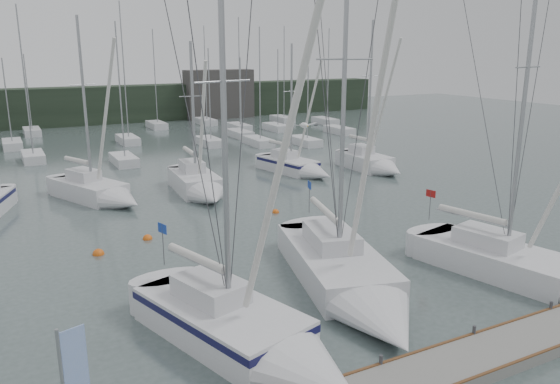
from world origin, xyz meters
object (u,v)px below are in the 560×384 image
Objects in this scene: sailboat_mid_e at (374,164)px; buoy_c at (98,254)px; sailboat_near_right at (542,274)px; sailboat_mid_b at (102,194)px; sailboat_mid_c at (200,187)px; buoy_a at (148,239)px; sailboat_near_left at (255,339)px; sailboat_near_center at (355,286)px; sailboat_mid_d at (299,167)px; buoy_b at (275,213)px.

sailboat_mid_e is 25.49m from buoy_c.
buoy_c is at bearing -159.45° from sailboat_mid_e.
sailboat_near_right reaches higher than sailboat_mid_e.
sailboat_mid_c is (6.33, -1.45, 0.03)m from sailboat_mid_b.
buoy_c is (-23.84, -9.01, -0.60)m from sailboat_mid_e.
sailboat_mid_b is 24.85× the size of buoy_a.
sailboat_near_left is at bearing -76.20° from buoy_c.
sailboat_near_center is 1.27× the size of sailboat_mid_b.
sailboat_mid_d is 6.41m from sailboat_mid_e.
sailboat_mid_c is (-7.87, 21.08, 0.06)m from sailboat_near_right.
sailboat_mid_d is (1.56, 23.79, -0.01)m from sailboat_near_right.
sailboat_mid_c reaches higher than buoy_c.
sailboat_mid_c is (5.36, 20.37, -0.01)m from sailboat_near_left.
sailboat_near_left reaches higher than sailboat_mid_e.
sailboat_near_center is 8.30m from sailboat_near_right.
sailboat_near_center is at bearing -63.48° from buoy_a.
buoy_a is 2.96m from buoy_c.
buoy_a is (-13.45, 13.86, -0.56)m from sailboat_near_right.
sailboat_near_right is at bearing -38.22° from buoy_c.
sailboat_mid_c is at bearing 104.69° from sailboat_near_center.
sailboat_mid_d is (14.80, 23.07, -0.09)m from sailboat_near_left.
sailboat_mid_d is at bearing 161.44° from sailboat_mid_e.
sailboat_near_left is 13.17m from buoy_a.
sailboat_near_right is 1.40× the size of sailboat_mid_d.
sailboat_mid_e reaches higher than sailboat_mid_d.
sailboat_mid_c is 15.53m from sailboat_mid_e.
sailboat_near_right is at bearing -45.87° from buoy_a.
sailboat_mid_e is (21.85, -0.77, 0.01)m from sailboat_mid_b.
sailboat_mid_d is at bearing 19.97° from sailboat_mid_c.
sailboat_mid_c is 19.43× the size of buoy_c.
sailboat_near_right reaches higher than buoy_a.
buoy_c is (-8.32, -8.33, -0.62)m from sailboat_mid_c.
sailboat_near_left reaches higher than sailboat_mid_d.
buoy_b is at bearing 92.07° from sailboat_near_center.
sailboat_near_right reaches higher than sailboat_mid_d.
sailboat_mid_b is at bearing 78.48° from buoy_c.
buoy_a is 1.13× the size of buoy_b.
sailboat_near_left reaches higher than sailboat_mid_b.
sailboat_near_left reaches higher than buoy_b.
sailboat_mid_e is 28.48× the size of buoy_b.
sailboat_mid_e is at bearing 20.70° from buoy_c.
sailboat_near_left is 29.33× the size of buoy_a.
sailboat_mid_e is (7.65, 21.76, 0.03)m from sailboat_near_right.
sailboat_near_left is at bearing 163.68° from sailboat_near_right.
buoy_a is at bearing -158.71° from sailboat_mid_d.
buoy_c is (-1.99, -9.77, -0.59)m from sailboat_mid_b.
sailboat_mid_b is 15.82m from sailboat_mid_d.
sailboat_near_left is 29.65m from sailboat_mid_e.
sailboat_mid_b is 22.11× the size of buoy_c.
sailboat_near_right is at bearing -81.62° from sailboat_mid_b.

